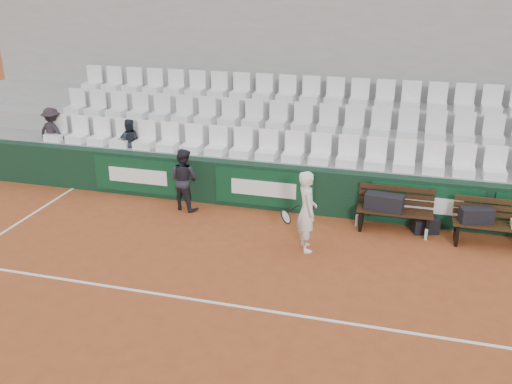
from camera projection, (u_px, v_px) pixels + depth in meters
name	position (u px, v px, depth m)	size (l,w,h in m)	color
ground	(215.00, 303.00, 9.14)	(80.00, 80.00, 0.00)	#9C4823
court_baseline	(215.00, 303.00, 9.13)	(18.00, 0.06, 0.01)	white
back_barrier	(277.00, 188.00, 12.51)	(18.00, 0.34, 1.00)	black
grandstand_tier_front	(281.00, 178.00, 13.09)	(18.00, 0.95, 1.00)	gray
grandstand_tier_mid	(290.00, 156.00, 13.86)	(18.00, 0.95, 1.45)	#989895
grandstand_tier_back	(298.00, 137.00, 14.63)	(18.00, 0.95, 1.90)	#959592
grandstand_rear_wall	(304.00, 84.00, 14.73)	(18.00, 0.30, 4.40)	gray
seat_row_front	(280.00, 146.00, 12.64)	(11.90, 0.44, 0.63)	white
seat_row_mid	(289.00, 116.00, 13.32)	(11.90, 0.44, 0.63)	silver
seat_row_back	(298.00, 89.00, 14.01)	(11.90, 0.44, 0.63)	silver
bench_left	(394.00, 221.00, 11.55)	(1.50, 0.56, 0.45)	#331C0F
bench_right	(492.00, 235.00, 10.94)	(1.50, 0.56, 0.45)	#34200F
sports_bag_left	(384.00, 202.00, 11.45)	(0.75, 0.32, 0.32)	black
sports_bag_right	(476.00, 215.00, 10.91)	(0.61, 0.28, 0.28)	black
sports_bag_ground	(425.00, 225.00, 11.51)	(0.50, 0.31, 0.31)	black
water_bottle_near	(357.00, 221.00, 11.78)	(0.07, 0.07, 0.26)	#AEBFC5
water_bottle_far	(426.00, 234.00, 11.21)	(0.06, 0.06, 0.23)	#AEBDC6
tennis_player	(307.00, 211.00, 10.60)	(0.78, 0.68, 1.57)	white
ball_kid	(184.00, 179.00, 12.44)	(0.67, 0.52, 1.39)	black
spectator_a	(50.00, 115.00, 14.01)	(0.81, 0.47, 1.25)	black
spectator_b	(128.00, 126.00, 13.53)	(0.58, 0.24, 1.00)	#352F2A
spectator_c	(128.00, 123.00, 13.51)	(0.54, 0.42, 1.11)	#1C222B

